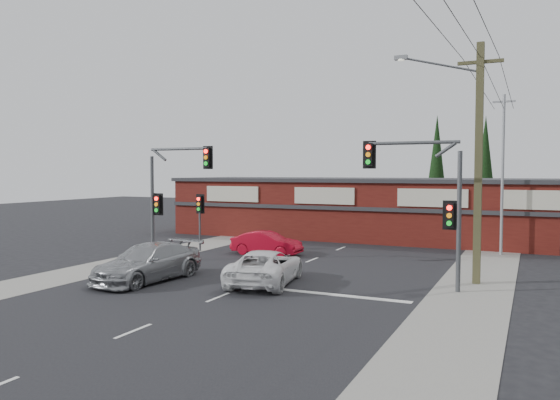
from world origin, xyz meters
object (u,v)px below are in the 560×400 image
at_px(silver_suv, 148,263).
at_px(utility_pole, 475,155).
at_px(white_suv, 266,267).
at_px(red_sedan, 267,243).
at_px(shop_building, 356,207).

distance_m(silver_suv, utility_pole, 14.56).
xyz_separation_m(white_suv, utility_pole, (7.91, 3.67, 4.69)).
bearing_deg(silver_suv, red_sedan, 86.11).
bearing_deg(shop_building, red_sedan, -100.98).
height_order(white_suv, shop_building, shop_building).
bearing_deg(red_sedan, shop_building, -12.67).
height_order(shop_building, utility_pole, utility_pole).
xyz_separation_m(white_suv, shop_building, (-1.45, 17.67, 1.42)).
relative_size(white_suv, shop_building, 0.19).
bearing_deg(utility_pole, red_sedan, 163.02).
distance_m(silver_suv, red_sedan, 8.90).
relative_size(red_sedan, utility_pole, 0.40).
distance_m(white_suv, silver_suv, 5.11).
bearing_deg(red_sedan, white_suv, -155.66).
relative_size(white_suv, red_sedan, 1.28).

